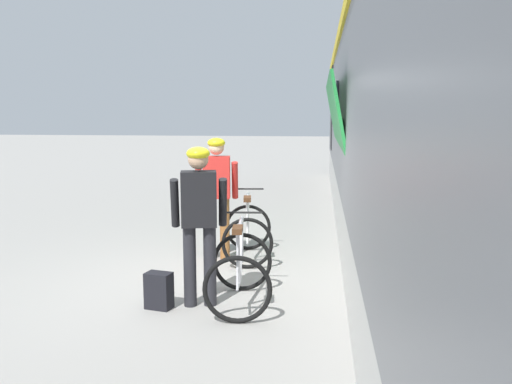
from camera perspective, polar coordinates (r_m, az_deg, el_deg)
name	(u,v)px	position (r m, az deg, el deg)	size (l,w,h in m)	color
ground_plane	(207,284)	(6.90, -5.11, -9.60)	(80.00, 80.00, 0.00)	gray
train_car	(454,124)	(7.92, 20.00, 6.73)	(3.20, 21.12, 3.88)	slate
cyclist_near_in_dark	(199,212)	(5.93, -5.99, -2.10)	(0.65, 0.39, 1.76)	#232328
cyclist_far_in_red	(217,187)	(7.83, -4.13, 0.50)	(0.64, 0.36, 1.76)	#935B2D
bicycle_near_silver	(240,271)	(6.03, -1.70, -8.25)	(0.81, 1.13, 0.99)	black
bicycle_far_white	(248,232)	(7.91, -0.88, -4.20)	(0.84, 1.15, 0.99)	black
backpack_on_platform	(159,291)	(6.12, -10.15, -10.14)	(0.28, 0.18, 0.40)	black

